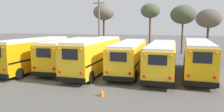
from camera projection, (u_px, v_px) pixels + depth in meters
name	position (u px, v px, depth m)	size (l,w,h in m)	color
ground_plane	(112.00, 72.00, 21.83)	(160.00, 160.00, 0.00)	#5B5956
school_bus_0	(34.00, 53.00, 22.69)	(3.01, 10.11, 3.31)	#E5A00C
school_bus_1	(69.00, 53.00, 23.38)	(2.83, 10.39, 3.16)	#EAAA0F
school_bus_2	(95.00, 54.00, 21.66)	(2.59, 10.94, 3.34)	yellow
school_bus_3	(129.00, 56.00, 21.85)	(2.83, 10.56, 3.03)	yellow
school_bus_4	(162.00, 58.00, 20.40)	(2.59, 10.63, 3.02)	yellow
school_bus_5	(198.00, 57.00, 20.21)	(2.83, 10.53, 3.25)	#EAAA0F
utility_pole	(99.00, 25.00, 33.08)	(1.80, 0.26, 9.01)	#75604C
bare_tree_0	(183.00, 15.00, 34.92)	(4.04, 4.04, 7.84)	#473323
bare_tree_1	(150.00, 11.00, 32.68)	(2.89, 2.89, 7.89)	brown
bare_tree_2	(104.00, 13.00, 39.30)	(3.78, 3.78, 8.35)	brown
bare_tree_3	(209.00, 19.00, 29.40)	(3.38, 3.38, 6.82)	#473323
fence_line	(127.00, 53.00, 29.07)	(24.22, 0.06, 1.42)	#939399
traffic_cone	(102.00, 92.00, 14.57)	(0.36, 0.36, 0.54)	orange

